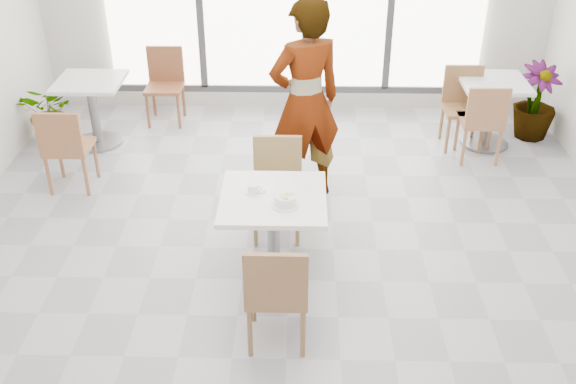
{
  "coord_description": "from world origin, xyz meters",
  "views": [
    {
      "loc": [
        0.09,
        -4.22,
        3.32
      ],
      "look_at": [
        0.0,
        -0.3,
        1.0
      ],
      "focal_mm": 41.37,
      "sensor_mm": 36.0,
      "label": 1
    }
  ],
  "objects_px": {
    "main_table": "(274,222)",
    "bg_chair_right_far": "(463,101)",
    "plant_left": "(51,113)",
    "chair_near": "(277,290)",
    "bg_chair_left_far": "(165,80)",
    "plant_right": "(536,101)",
    "bg_chair_right_near": "(483,118)",
    "oatmeal_bowl": "(285,200)",
    "person": "(305,102)",
    "bg_table_left": "(93,103)",
    "chair_far": "(277,180)",
    "bg_table_right": "(490,104)",
    "coffee_cup": "(254,189)",
    "bg_chair_left_near": "(65,145)"
  },
  "relations": [
    {
      "from": "bg_chair_left_far",
      "to": "plant_left",
      "type": "height_order",
      "value": "bg_chair_left_far"
    },
    {
      "from": "chair_near",
      "to": "chair_far",
      "type": "height_order",
      "value": "same"
    },
    {
      "from": "bg_table_right",
      "to": "bg_chair_left_near",
      "type": "xyz_separation_m",
      "value": [
        -4.3,
        -1.11,
        0.01
      ]
    },
    {
      "from": "bg_chair_right_far",
      "to": "plant_right",
      "type": "distance_m",
      "value": 0.88
    },
    {
      "from": "oatmeal_bowl",
      "to": "main_table",
      "type": "bearing_deg",
      "value": 127.06
    },
    {
      "from": "bg_chair_right_near",
      "to": "plant_left",
      "type": "relative_size",
      "value": 1.29
    },
    {
      "from": "chair_near",
      "to": "bg_chair_right_near",
      "type": "height_order",
      "value": "same"
    },
    {
      "from": "bg_chair_left_far",
      "to": "bg_chair_right_far",
      "type": "distance_m",
      "value": 3.41
    },
    {
      "from": "bg_table_right",
      "to": "plant_right",
      "type": "relative_size",
      "value": 0.87
    },
    {
      "from": "bg_table_right",
      "to": "bg_chair_right_far",
      "type": "relative_size",
      "value": 0.86
    },
    {
      "from": "person",
      "to": "plant_right",
      "type": "height_order",
      "value": "person"
    },
    {
      "from": "coffee_cup",
      "to": "person",
      "type": "relative_size",
      "value": 0.08
    },
    {
      "from": "oatmeal_bowl",
      "to": "bg_table_left",
      "type": "bearing_deg",
      "value": 130.88
    },
    {
      "from": "chair_far",
      "to": "bg_chair_right_near",
      "type": "relative_size",
      "value": 1.0
    },
    {
      "from": "bg_table_right",
      "to": "bg_chair_left_far",
      "type": "bearing_deg",
      "value": 170.59
    },
    {
      "from": "bg_chair_left_far",
      "to": "bg_table_right",
      "type": "bearing_deg",
      "value": -9.41
    },
    {
      "from": "coffee_cup",
      "to": "plant_left",
      "type": "distance_m",
      "value": 3.44
    },
    {
      "from": "bg_table_right",
      "to": "coffee_cup",
      "type": "bearing_deg",
      "value": -135.15
    },
    {
      "from": "oatmeal_bowl",
      "to": "plant_left",
      "type": "distance_m",
      "value": 3.74
    },
    {
      "from": "chair_near",
      "to": "person",
      "type": "xyz_separation_m",
      "value": [
        0.19,
        2.12,
        0.46
      ]
    },
    {
      "from": "chair_far",
      "to": "oatmeal_bowl",
      "type": "bearing_deg",
      "value": -83.71
    },
    {
      "from": "chair_far",
      "to": "plant_left",
      "type": "distance_m",
      "value": 3.13
    },
    {
      "from": "bg_chair_left_near",
      "to": "chair_near",
      "type": "bearing_deg",
      "value": 134.45
    },
    {
      "from": "person",
      "to": "bg_chair_right_far",
      "type": "height_order",
      "value": "person"
    },
    {
      "from": "main_table",
      "to": "bg_chair_right_far",
      "type": "bearing_deg",
      "value": 51.61
    },
    {
      "from": "chair_far",
      "to": "plant_left",
      "type": "relative_size",
      "value": 1.29
    },
    {
      "from": "oatmeal_bowl",
      "to": "bg_table_left",
      "type": "distance_m",
      "value": 3.32
    },
    {
      "from": "coffee_cup",
      "to": "bg_chair_left_near",
      "type": "xyz_separation_m",
      "value": [
        -1.89,
        1.28,
        -0.28
      ]
    },
    {
      "from": "person",
      "to": "chair_far",
      "type": "bearing_deg",
      "value": 45.1
    },
    {
      "from": "chair_near",
      "to": "bg_chair_left_far",
      "type": "bearing_deg",
      "value": -69.36
    },
    {
      "from": "bg_table_right",
      "to": "bg_chair_left_far",
      "type": "height_order",
      "value": "bg_chair_left_far"
    },
    {
      "from": "bg_chair_right_far",
      "to": "plant_right",
      "type": "bearing_deg",
      "value": 11.92
    },
    {
      "from": "chair_near",
      "to": "oatmeal_bowl",
      "type": "xyz_separation_m",
      "value": [
        0.04,
        0.67,
        0.29
      ]
    },
    {
      "from": "oatmeal_bowl",
      "to": "bg_chair_right_far",
      "type": "distance_m",
      "value": 3.22
    },
    {
      "from": "oatmeal_bowl",
      "to": "chair_near",
      "type": "bearing_deg",
      "value": -93.56
    },
    {
      "from": "person",
      "to": "bg_table_left",
      "type": "height_order",
      "value": "person"
    },
    {
      "from": "chair_near",
      "to": "chair_far",
      "type": "relative_size",
      "value": 1.0
    },
    {
      "from": "chair_far",
      "to": "oatmeal_bowl",
      "type": "relative_size",
      "value": 4.14
    },
    {
      "from": "plant_right",
      "to": "bg_chair_right_far",
      "type": "bearing_deg",
      "value": -168.08
    },
    {
      "from": "bg_chair_right_far",
      "to": "plant_left",
      "type": "height_order",
      "value": "bg_chair_right_far"
    },
    {
      "from": "bg_chair_left_far",
      "to": "plant_right",
      "type": "distance_m",
      "value": 4.24
    },
    {
      "from": "bg_table_right",
      "to": "oatmeal_bowl",
      "type": "bearing_deg",
      "value": -130.06
    },
    {
      "from": "bg_chair_right_near",
      "to": "plant_right",
      "type": "height_order",
      "value": "bg_chair_right_near"
    },
    {
      "from": "plant_left",
      "to": "plant_right",
      "type": "xyz_separation_m",
      "value": [
        5.4,
        0.21,
        0.09
      ]
    },
    {
      "from": "chair_far",
      "to": "bg_chair_left_far",
      "type": "relative_size",
      "value": 1.0
    },
    {
      "from": "bg_table_right",
      "to": "chair_far",
      "type": "bearing_deg",
      "value": -142.05
    },
    {
      "from": "chair_near",
      "to": "oatmeal_bowl",
      "type": "height_order",
      "value": "chair_near"
    },
    {
      "from": "bg_table_right",
      "to": "bg_chair_left_near",
      "type": "distance_m",
      "value": 4.44
    },
    {
      "from": "chair_far",
      "to": "bg_chair_right_near",
      "type": "xyz_separation_m",
      "value": [
        2.08,
        1.34,
        0.0
      ]
    },
    {
      "from": "chair_far",
      "to": "bg_table_right",
      "type": "distance_m",
      "value": 2.86
    }
  ]
}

